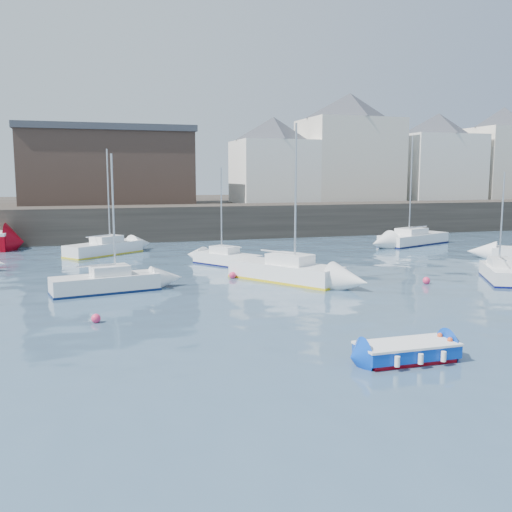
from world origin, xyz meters
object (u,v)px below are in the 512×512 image
object	(u,v)px
sailboat_g	(413,239)
buoy_near	(96,323)
sailboat_a	(106,283)
sailboat_f	(227,258)
buoy_far	(232,278)
sailboat_b	(286,271)
blue_dinghy	(407,351)
sailboat_c	(500,273)
sailboat_h	(104,248)
buoy_mid	(426,284)

from	to	relation	value
sailboat_g	buoy_near	distance (m)	31.89
sailboat_a	sailboat_f	distance (m)	10.10
sailboat_a	buoy_near	bearing A→B (deg)	-96.14
sailboat_f	buoy_far	xyz separation A→B (m)	(-0.86, -4.67, -0.43)
sailboat_b	sailboat_g	world-z (taller)	sailboat_g
sailboat_b	buoy_near	distance (m)	11.82
blue_dinghy	buoy_near	size ratio (longest dim) A/B	8.46
sailboat_a	sailboat_b	distance (m)	9.43
sailboat_a	sailboat_g	size ratio (longest dim) A/B	0.76
sailboat_c	sailboat_h	size ratio (longest dim) A/B	0.78
sailboat_g	sailboat_h	xyz separation A→B (m)	(-24.76, 1.17, -0.01)
sailboat_a	buoy_far	xyz separation A→B (m)	(6.88, 1.83, -0.47)
sailboat_b	sailboat_h	xyz separation A→B (m)	(-8.95, 13.63, -0.05)
sailboat_a	buoy_far	bearing A→B (deg)	14.86
sailboat_b	buoy_far	bearing A→B (deg)	147.46
sailboat_b	buoy_near	size ratio (longest dim) A/B	22.69
sailboat_a	sailboat_f	size ratio (longest dim) A/B	1.08
sailboat_f	sailboat_g	size ratio (longest dim) A/B	0.70
sailboat_b	sailboat_f	xyz separation A→B (m)	(-1.69, 6.30, -0.11)
sailboat_h	buoy_near	size ratio (longest dim) A/B	20.54
buoy_mid	buoy_far	distance (m)	10.43
buoy_near	sailboat_c	bearing A→B (deg)	7.43
sailboat_b	sailboat_g	bearing A→B (deg)	38.24
blue_dinghy	buoy_mid	distance (m)	13.39
buoy_far	sailboat_h	bearing A→B (deg)	118.05
buoy_near	buoy_far	world-z (taller)	buoy_far
sailboat_h	sailboat_b	bearing A→B (deg)	-56.72
sailboat_h	buoy_mid	distance (m)	22.90
buoy_far	sailboat_a	bearing A→B (deg)	-165.14
sailboat_f	buoy_near	bearing A→B (deg)	-123.92
blue_dinghy	buoy_near	distance (m)	11.78
buoy_far	sailboat_c	bearing A→B (deg)	-20.19
sailboat_h	buoy_mid	xyz separation A→B (m)	(15.76, -16.61, -0.49)
sailboat_h	buoy_mid	size ratio (longest dim) A/B	19.40
sailboat_a	buoy_near	size ratio (longest dim) A/B	18.22
sailboat_f	sailboat_h	size ratio (longest dim) A/B	0.82
blue_dinghy	sailboat_f	size ratio (longest dim) A/B	0.50
blue_dinghy	sailboat_a	xyz separation A→B (m)	(-8.34, 13.58, 0.14)
sailboat_c	sailboat_f	xyz separation A→B (m)	(-12.80, 9.69, -0.01)
sailboat_c	sailboat_g	size ratio (longest dim) A/B	0.66
blue_dinghy	sailboat_f	distance (m)	20.09
buoy_mid	buoy_far	size ratio (longest dim) A/B	1.01
sailboat_f	buoy_mid	bearing A→B (deg)	-47.48
blue_dinghy	sailboat_a	bearing A→B (deg)	121.55
blue_dinghy	sailboat_c	bearing A→B (deg)	40.41
sailboat_a	sailboat_g	bearing A→B (deg)	26.64
sailboat_h	sailboat_f	bearing A→B (deg)	-45.32
sailboat_c	buoy_far	distance (m)	14.56
sailboat_c	buoy_near	xyz separation A→B (m)	(-21.18, -2.76, -0.45)
sailboat_h	buoy_near	xyz separation A→B (m)	(-1.12, -19.79, -0.49)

